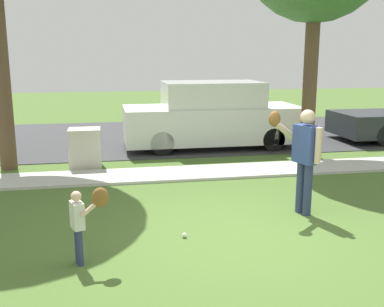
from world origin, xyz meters
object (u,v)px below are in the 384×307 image
baseball (184,235)px  parked_van_white (212,116)px  utility_cabinet (85,148)px  person_child (84,215)px  person_adult (303,151)px

baseball → parked_van_white: (1.89, 6.48, 0.87)m
utility_cabinet → baseball: bearing=-70.9°
utility_cabinet → parked_van_white: 3.98m
person_child → baseball: person_child is taller
baseball → utility_cabinet: (-1.61, 4.63, 0.44)m
person_adult → baseball: person_adult is taller
person_adult → person_child: size_ratio=1.73×
parked_van_white → person_child: bearing=65.2°
person_adult → baseball: 2.46m
person_adult → utility_cabinet: bearing=-66.2°
person_adult → baseball: size_ratio=24.05×
person_adult → person_child: 3.77m
utility_cabinet → parked_van_white: bearing=27.9°
person_adult → person_child: person_adult is taller
baseball → utility_cabinet: utility_cabinet is taller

